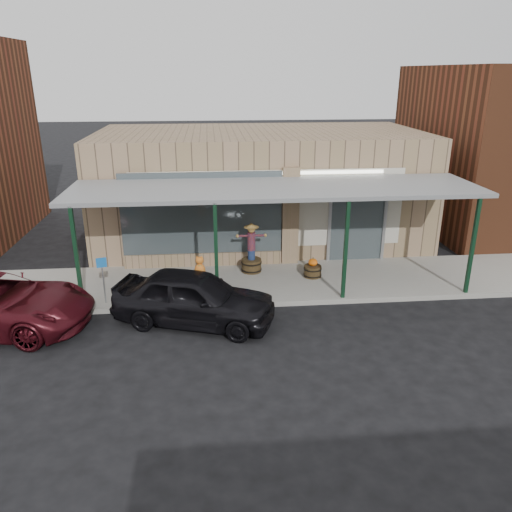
{
  "coord_description": "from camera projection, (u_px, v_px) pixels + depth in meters",
  "views": [
    {
      "loc": [
        -1.9,
        -10.64,
        6.26
      ],
      "look_at": [
        -0.67,
        2.6,
        1.33
      ],
      "focal_mm": 35.0,
      "sensor_mm": 36.0,
      "label": 1
    }
  ],
  "objects": [
    {
      "name": "barrel_scarecrow",
      "position": [
        251.0,
        255.0,
        16.05
      ],
      "size": [
        1.0,
        0.68,
        1.64
      ],
      "rotation": [
        0.0,
        0.0,
        -0.07
      ],
      "color": "#46361C",
      "rests_on": "sidewalk"
    },
    {
      "name": "barrel_pumpkin",
      "position": [
        313.0,
        270.0,
        15.75
      ],
      "size": [
        0.69,
        0.69,
        0.65
      ],
      "rotation": [
        0.0,
        0.0,
        -0.31
      ],
      "color": "#46361C",
      "rests_on": "sidewalk"
    },
    {
      "name": "awning",
      "position": [
        276.0,
        190.0,
        14.56
      ],
      "size": [
        12.0,
        3.0,
        3.04
      ],
      "color": "slate",
      "rests_on": "ground"
    },
    {
      "name": "handicap_sign",
      "position": [
        103.0,
        274.0,
        13.74
      ],
      "size": [
        0.27,
        0.1,
        1.35
      ],
      "rotation": [
        0.0,
        0.0,
        0.3
      ],
      "color": "gray",
      "rests_on": "sidewalk"
    },
    {
      "name": "parked_sedan",
      "position": [
        194.0,
        298.0,
        13.01
      ],
      "size": [
        4.55,
        2.94,
        1.58
      ],
      "rotation": [
        0.0,
        0.0,
        1.25
      ],
      "color": "black",
      "rests_on": "ground"
    },
    {
      "name": "sidewalk",
      "position": [
        274.0,
        282.0,
        15.61
      ],
      "size": [
        40.0,
        3.2,
        0.15
      ],
      "primitive_type": "cube",
      "color": "gray",
      "rests_on": "ground"
    },
    {
      "name": "block_buildings_near",
      "position": [
        308.0,
        139.0,
        19.73
      ],
      "size": [
        61.0,
        8.0,
        8.0
      ],
      "color": "brown",
      "rests_on": "ground"
    },
    {
      "name": "ground",
      "position": [
        293.0,
        342.0,
        12.28
      ],
      "size": [
        120.0,
        120.0,
        0.0
      ],
      "primitive_type": "plane",
      "color": "black",
      "rests_on": "ground"
    },
    {
      "name": "storefront",
      "position": [
        260.0,
        187.0,
        19.17
      ],
      "size": [
        12.0,
        6.25,
        4.2
      ],
      "color": "#8F7258",
      "rests_on": "ground"
    }
  ]
}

